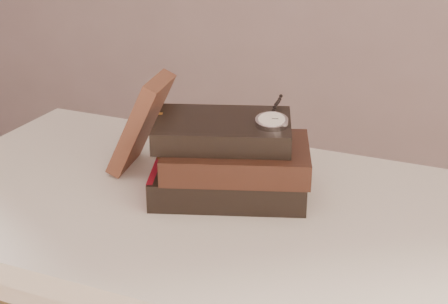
% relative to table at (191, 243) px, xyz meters
% --- Properties ---
extents(table, '(1.00, 0.60, 0.75)m').
position_rel_table_xyz_m(table, '(0.00, 0.00, 0.00)').
color(table, silver).
rests_on(table, ground).
extents(book_stack, '(0.31, 0.26, 0.13)m').
position_rel_table_xyz_m(book_stack, '(0.06, 0.05, 0.15)').
color(book_stack, black).
rests_on(book_stack, table).
extents(journal, '(0.13, 0.13, 0.18)m').
position_rel_table_xyz_m(journal, '(-0.14, 0.08, 0.18)').
color(journal, '#47261B').
rests_on(journal, table).
extents(pocket_watch, '(0.07, 0.16, 0.02)m').
position_rel_table_xyz_m(pocket_watch, '(0.13, 0.06, 0.23)').
color(pocket_watch, silver).
rests_on(pocket_watch, book_stack).
extents(eyeglasses, '(0.15, 0.16, 0.05)m').
position_rel_table_xyz_m(eyeglasses, '(-0.06, 0.10, 0.17)').
color(eyeglasses, silver).
rests_on(eyeglasses, book_stack).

